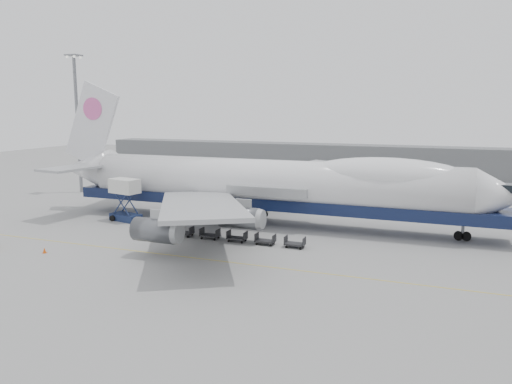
% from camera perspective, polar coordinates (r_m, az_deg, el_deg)
% --- Properties ---
extents(ground, '(260.00, 260.00, 0.00)m').
position_cam_1_polar(ground, '(58.49, -2.63, -6.12)').
color(ground, gray).
rests_on(ground, ground).
extents(apron_line, '(60.00, 0.15, 0.01)m').
position_cam_1_polar(apron_line, '(53.28, -5.23, -7.73)').
color(apron_line, gold).
rests_on(apron_line, ground).
extents(hangar, '(110.00, 8.00, 7.00)m').
position_cam_1_polar(hangar, '(126.46, 5.95, 3.94)').
color(hangar, slate).
rests_on(hangar, ground).
extents(floodlight_mast, '(2.40, 2.40, 25.43)m').
position_cam_1_polar(floodlight_mast, '(99.45, -19.76, 8.13)').
color(floodlight_mast, slate).
rests_on(floodlight_mast, ground).
extents(airliner, '(67.00, 55.30, 19.98)m').
position_cam_1_polar(airliner, '(68.02, 1.88, 0.95)').
color(airliner, white).
rests_on(airliner, ground).
extents(catering_truck, '(4.91, 3.83, 6.00)m').
position_cam_1_polar(catering_truck, '(72.71, -14.73, -0.55)').
color(catering_truck, '#19264B').
rests_on(catering_truck, ground).
extents(traffic_cone, '(0.42, 0.42, 0.62)m').
position_cam_1_polar(traffic_cone, '(60.15, -23.03, -6.16)').
color(traffic_cone, '#D64E0B').
rests_on(traffic_cone, ground).
extents(dolly_0, '(2.30, 1.35, 1.30)m').
position_cam_1_polar(dolly_0, '(63.03, -8.24, -4.56)').
color(dolly_0, '#2D2D30').
rests_on(dolly_0, ground).
extents(dolly_1, '(2.30, 1.35, 1.30)m').
position_cam_1_polar(dolly_1, '(61.39, -5.29, -4.88)').
color(dolly_1, '#2D2D30').
rests_on(dolly_1, ground).
extents(dolly_2, '(2.30, 1.35, 1.30)m').
position_cam_1_polar(dolly_2, '(59.93, -2.18, -5.21)').
color(dolly_2, '#2D2D30').
rests_on(dolly_2, ground).
extents(dolly_3, '(2.30, 1.35, 1.30)m').
position_cam_1_polar(dolly_3, '(58.65, 1.07, -5.53)').
color(dolly_3, '#2D2D30').
rests_on(dolly_3, ground).
extents(dolly_4, '(2.30, 1.35, 1.30)m').
position_cam_1_polar(dolly_4, '(57.56, 4.47, -5.85)').
color(dolly_4, '#2D2D30').
rests_on(dolly_4, ground).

